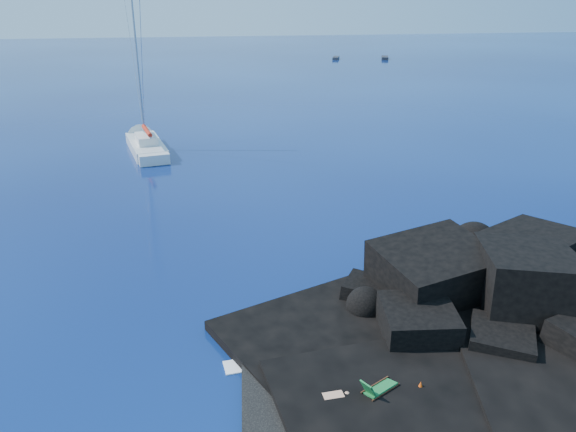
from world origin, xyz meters
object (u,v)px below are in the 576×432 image
at_px(sailboat, 147,152).
at_px(marker_cone, 420,387).
at_px(distant_boat_a, 336,59).
at_px(distant_boat_b, 385,59).
at_px(sunbather, 333,397).
at_px(deck_chair, 381,384).

relative_size(sailboat, marker_cone, 28.79).
xyz_separation_m(distant_boat_a, distant_boat_b, (11.31, -2.13, 0.00)).
xyz_separation_m(sailboat, sunbather, (8.36, -38.11, 0.53)).
height_order(deck_chair, distant_boat_a, deck_chair).
relative_size(sailboat, deck_chair, 9.49).
bearing_deg(distant_boat_a, distant_boat_b, 8.73).
height_order(distant_boat_a, distant_boat_b, distant_boat_b).
bearing_deg(sailboat, distant_boat_a, 52.18).
xyz_separation_m(marker_cone, distant_boat_b, (39.38, 114.12, -0.60)).
height_order(marker_cone, distant_boat_a, marker_cone).
bearing_deg(deck_chair, sailboat, 76.00).
bearing_deg(deck_chair, distant_boat_a, 46.84).
bearing_deg(sunbather, distant_boat_b, 66.87).
height_order(deck_chair, sunbather, deck_chair).
relative_size(sunbather, distant_boat_a, 0.37).
bearing_deg(sailboat, distant_boat_b, 45.25).
xyz_separation_m(sailboat, distant_boat_b, (50.99, 75.89, 0.00)).
relative_size(deck_chair, sunbather, 0.95).
bearing_deg(sailboat, marker_cone, -83.96).
bearing_deg(distant_boat_b, marker_cone, -91.16).
bearing_deg(distant_boat_b, sunbather, -92.63).
bearing_deg(distant_boat_a, sunbather, -85.71).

